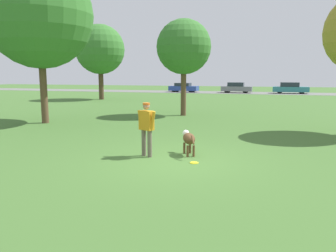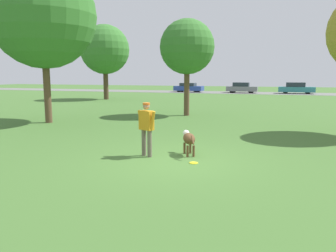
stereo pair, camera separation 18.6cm
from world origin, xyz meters
The scene contains 11 objects.
ground_plane centered at (0.00, 0.00, 0.00)m, with size 120.00×120.00×0.00m, color #426B2D.
far_road_strip centered at (0.00, 35.92, 0.01)m, with size 120.00×6.00×0.01m.
person centered at (-0.90, 0.24, 0.94)m, with size 0.67×0.37×1.60m.
dog centered at (0.24, 0.79, 0.49)m, with size 0.63×1.05×0.70m.
frisbee centered at (0.61, -0.09, 0.01)m, with size 0.24×0.24×0.02m.
tree_mid_center centered at (-2.26, 10.15, 3.97)m, with size 3.16×3.16×5.57m.
tree_far_left centered at (-12.97, 20.09, 4.76)m, with size 4.69×4.69×7.12m.
tree_near_left centered at (-8.16, 5.17, 5.22)m, with size 5.10×5.10×7.78m.
parked_car_blue centered at (-8.60, 35.59, 0.62)m, with size 4.03×1.91×1.26m.
parked_car_grey centered at (-1.40, 35.71, 0.68)m, with size 4.02×1.80×1.38m.
parked_car_teal centered at (5.32, 36.08, 0.69)m, with size 4.38×1.91×1.42m.
Camera 2 is at (2.60, -8.59, 2.40)m, focal length 35.00 mm.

